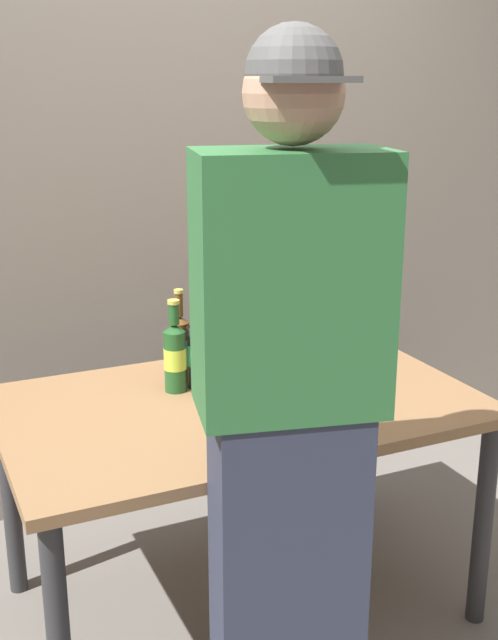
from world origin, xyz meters
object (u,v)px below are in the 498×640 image
object	(u,v)px
beer_bottle_dark	(175,355)
beer_bottle_green	(198,351)
laptop	(319,352)
beer_bottle_amber	(180,346)
beer_bottle_brown	(204,344)
person_figure	(288,430)

from	to	relation	value
beer_bottle_dark	beer_bottle_green	xyz separation A→B (m)	(0.08, 0.00, 0.00)
laptop	beer_bottle_dark	world-z (taller)	beer_bottle_dark
beer_bottle_amber	laptop	bearing A→B (deg)	-10.60
laptop	beer_bottle_green	size ratio (longest dim) A/B	1.30
laptop	beer_bottle_amber	size ratio (longest dim) A/B	1.35
beer_bottle_amber	beer_bottle_green	bearing A→B (deg)	-65.58
laptop	beer_bottle_brown	size ratio (longest dim) A/B	1.33
beer_bottle_dark	beer_bottle_brown	distance (m)	0.14
beer_bottle_brown	beer_bottle_dark	bearing A→B (deg)	-152.03
beer_bottle_amber	beer_bottle_brown	xyz separation A→B (m)	(0.08, -0.01, 0.00)
laptop	person_figure	bearing A→B (deg)	-124.01
person_figure	beer_bottle_brown	bearing A→B (deg)	82.04
laptop	person_figure	world-z (taller)	person_figure
beer_bottle_green	beer_bottle_brown	xyz separation A→B (m)	(0.05, 0.06, -0.00)
beer_bottle_green	beer_bottle_brown	distance (m)	0.08
beer_bottle_amber	person_figure	distance (m)	0.83
beer_bottle_dark	beer_bottle_brown	xyz separation A→B (m)	(0.12, 0.06, 0.00)
beer_bottle_green	person_figure	size ratio (longest dim) A/B	0.18
beer_bottle_amber	beer_bottle_green	size ratio (longest dim) A/B	0.96
laptop	beer_bottle_green	bearing A→B (deg)	178.08
beer_bottle_amber	beer_bottle_green	distance (m)	0.08
laptop	beer_bottle_amber	distance (m)	0.47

